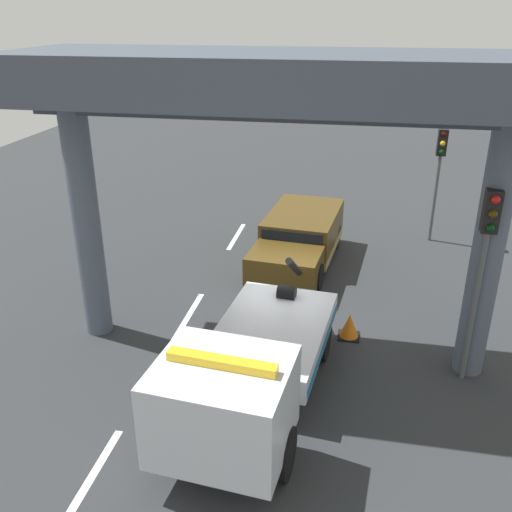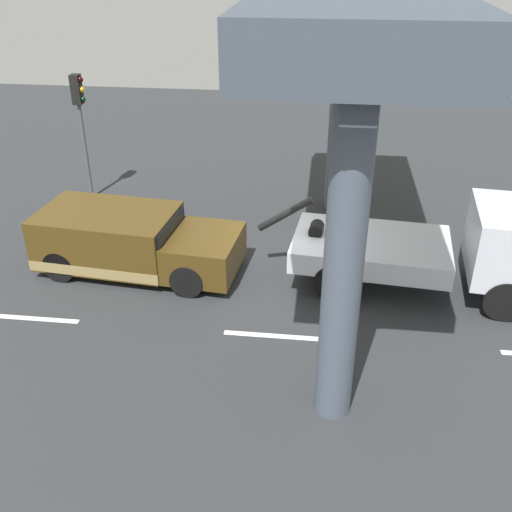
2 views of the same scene
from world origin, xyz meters
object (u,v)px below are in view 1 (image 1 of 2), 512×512
Objects in this scene: tow_truck_white at (247,373)px; towed_van_green at (299,240)px; traffic_cone_orange at (349,326)px; traffic_light_near at (440,161)px; traffic_light_far at (485,247)px.

tow_truck_white reaches higher than towed_van_green.
traffic_light_near is at bearing 159.95° from traffic_cone_orange.
traffic_light_far is (5.72, 4.48, 2.49)m from towed_van_green.
traffic_light_far reaches higher than traffic_light_near.
tow_truck_white is at bearing -27.64° from traffic_cone_orange.
tow_truck_white is 1.63× the size of traffic_light_far.
traffic_light_near is at bearing 157.29° from tow_truck_white.
traffic_cone_orange is at bearing -115.85° from traffic_light_far.
traffic_light_far is (-2.40, 4.56, 2.07)m from tow_truck_white.
towed_van_green is at bearing -157.47° from traffic_cone_orange.
traffic_light_near reaches higher than towed_van_green.
traffic_cone_orange is at bearing 152.36° from tow_truck_white.
towed_van_green is at bearing 179.43° from tow_truck_white.
traffic_light_far reaches higher than tow_truck_white.
towed_van_green is at bearing -141.94° from traffic_light_far.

